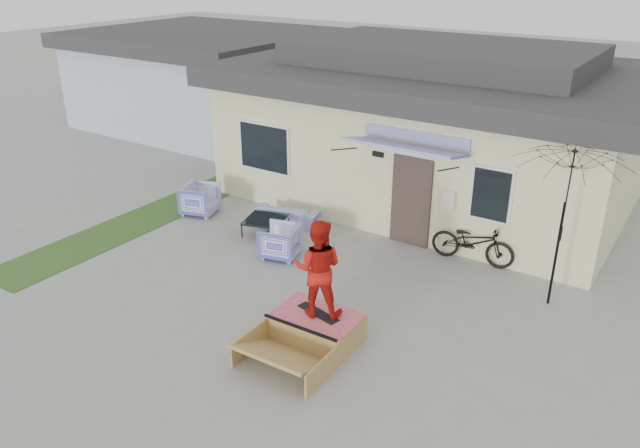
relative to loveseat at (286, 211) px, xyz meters
The scene contains 13 objects.
ground 4.38m from the loveseat, 61.72° to the right, with size 90.00×90.00×0.00m, color gray.
grass_strip 3.65m from the loveseat, 149.48° to the right, with size 1.40×8.00×0.01m, color #2C501F.
house 4.91m from the loveseat, 63.48° to the left, with size 10.80×8.49×4.10m.
neighbor_house 10.54m from the loveseat, 143.87° to the left, with size 8.60×7.60×3.50m.
loveseat is the anchor object (origin of this frame).
armchair_left 2.33m from the loveseat, 161.15° to the right, with size 0.83×0.78×0.86m, color #3B3FBA.
armchair_right 1.86m from the loveseat, 57.77° to the right, with size 0.79×0.74×0.81m, color #3B3FBA.
coffee_table 0.91m from the loveseat, 87.52° to the right, with size 0.88×0.88×0.44m, color black.
bicycle 4.66m from the loveseat, ahead, with size 0.63×1.82×1.16m, color black.
patio_umbrella 6.67m from the loveseat, ahead, with size 2.22×2.08×2.20m.
skate_ramp 5.11m from the loveseat, 47.52° to the right, with size 1.45×1.93×0.48m, color #A07D41, non-canonical shape.
skateboard 5.07m from the loveseat, 47.16° to the right, with size 0.86×0.21×0.05m, color black.
skater 5.19m from the loveseat, 47.16° to the right, with size 0.85×0.66×1.74m, color red.
Camera 1 is at (6.49, -7.47, 6.25)m, focal length 34.72 mm.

